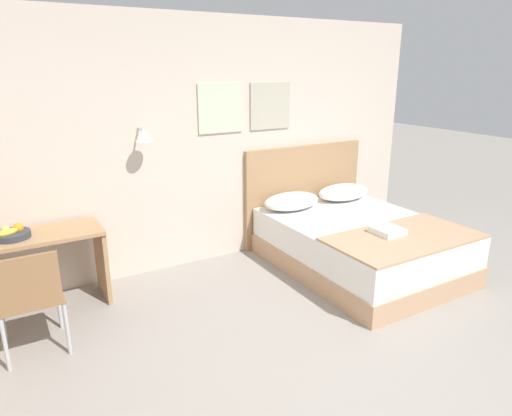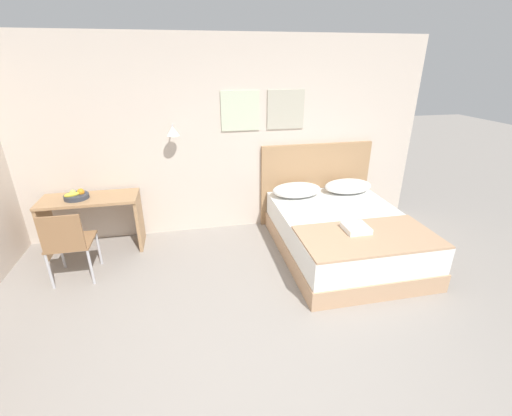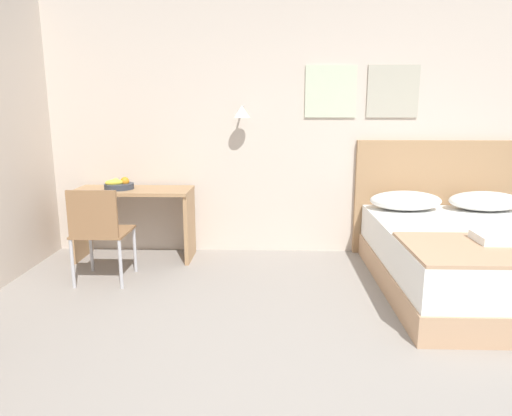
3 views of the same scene
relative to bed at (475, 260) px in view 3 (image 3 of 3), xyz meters
The scene contains 10 objects.
ground_plane 2.26m from the bed, 131.15° to the right, with size 24.00×24.00×0.00m, color gray.
wall_back 2.13m from the bed, 143.14° to the left, with size 5.98×0.31×2.65m.
bed is the anchor object (origin of this frame).
headboard 1.10m from the bed, 90.00° to the left, with size 1.68×0.06×1.21m.
pillow_left 0.92m from the bed, 117.41° to the left, with size 0.70×0.43×0.19m.
pillow_right 0.92m from the bed, 62.59° to the left, with size 0.70×0.43×0.19m.
folded_towel_near_foot 0.56m from the bed, 100.24° to the right, with size 0.27×0.27×0.06m.
desk 3.24m from the bed, 166.10° to the left, with size 1.18×0.50×0.73m.
desk_chair 3.24m from the bed, behind, with size 0.46×0.46×0.86m.
fruit_bowl 3.40m from the bed, 166.76° to the left, with size 0.29×0.29×0.12m.
Camera 3 is at (-0.26, -2.05, 1.52)m, focal length 32.00 mm.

